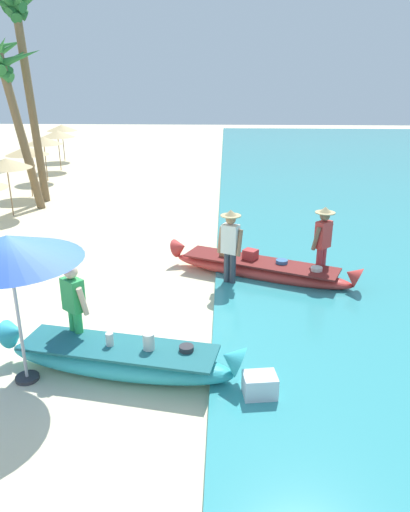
% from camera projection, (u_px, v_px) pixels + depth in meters
% --- Properties ---
extents(ground_plane, '(80.00, 80.00, 0.00)m').
position_uv_depth(ground_plane, '(85.00, 350.00, 8.40)').
color(ground_plane, beige).
extents(boat_cyan_foreground, '(3.99, 1.42, 0.80)m').
position_uv_depth(boat_cyan_foreground, '(119.00, 359.00, 7.62)').
color(boat_cyan_foreground, '#33B2BC').
rests_on(boat_cyan_foreground, ground).
extents(boat_red_midground, '(4.36, 2.36, 0.72)m').
position_uv_depth(boat_red_midground, '(260.00, 269.00, 11.25)').
color(boat_red_midground, red).
rests_on(boat_red_midground, ground).
extents(person_vendor_hatted, '(0.58, 0.45, 1.75)m').
position_uv_depth(person_vendor_hatted, '(230.00, 243.00, 10.58)').
color(person_vendor_hatted, '#333842').
rests_on(person_vendor_hatted, ground).
extents(person_tourist_customer, '(0.54, 0.50, 1.65)m').
position_uv_depth(person_tourist_customer, '(74.00, 307.00, 7.86)').
color(person_tourist_customer, green).
rests_on(person_tourist_customer, ground).
extents(person_vendor_assistant, '(0.53, 0.53, 1.74)m').
position_uv_depth(person_vendor_assistant, '(323.00, 239.00, 10.88)').
color(person_vendor_assistant, '#B2383D').
rests_on(person_vendor_assistant, ground).
extents(patio_umbrella_large, '(2.07, 2.07, 2.35)m').
position_uv_depth(patio_umbrella_large, '(8.00, 249.00, 6.83)').
color(patio_umbrella_large, '#B7B7BC').
rests_on(patio_umbrella_large, ground).
extents(parasol_row_1, '(1.60, 1.60, 1.91)m').
position_uv_depth(parasol_row_1, '(6.00, 163.00, 15.76)').
color(parasol_row_1, '#8E6B47').
rests_on(parasol_row_1, ground).
extents(parasol_row_2, '(1.60, 1.60, 1.91)m').
position_uv_depth(parasol_row_2, '(27.00, 151.00, 18.36)').
color(parasol_row_2, '#8E6B47').
rests_on(parasol_row_2, ground).
extents(parasol_row_3, '(1.60, 1.60, 1.91)m').
position_uv_depth(parasol_row_3, '(43.00, 141.00, 21.12)').
color(parasol_row_3, '#8E6B47').
rests_on(parasol_row_3, ground).
extents(parasol_row_4, '(1.60, 1.60, 1.91)m').
position_uv_depth(parasol_row_4, '(58.00, 134.00, 23.52)').
color(parasol_row_4, '#8E6B47').
rests_on(parasol_row_4, ground).
extents(parasol_row_5, '(1.60, 1.60, 1.91)m').
position_uv_depth(parasol_row_5, '(62.00, 128.00, 26.19)').
color(parasol_row_5, '#8E6B47').
rests_on(parasol_row_5, ground).
extents(palm_tree_tall_inland, '(2.79, 2.49, 7.21)m').
position_uv_depth(palm_tree_tall_inland, '(18.00, 29.00, 16.22)').
color(palm_tree_tall_inland, brown).
rests_on(palm_tree_tall_inland, ground).
extents(palm_tree_mid_cluster, '(2.87, 2.61, 5.40)m').
position_uv_depth(palm_tree_mid_cluster, '(4.00, 78.00, 15.84)').
color(palm_tree_mid_cluster, brown).
rests_on(palm_tree_mid_cluster, ground).
extents(palm_tree_far_behind, '(2.88, 2.36, 6.19)m').
position_uv_depth(palm_tree_far_behind, '(1.00, 61.00, 23.32)').
color(palm_tree_far_behind, brown).
rests_on(palm_tree_far_behind, ground).
extents(cooler_box, '(0.52, 0.42, 0.43)m').
position_uv_depth(cooler_box, '(260.00, 388.00, 7.01)').
color(cooler_box, silver).
rests_on(cooler_box, ground).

